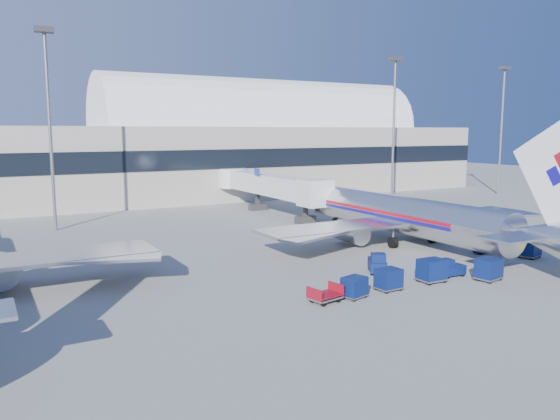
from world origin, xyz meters
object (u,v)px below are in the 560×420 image
mast_east (394,109)px  cart_train_a (432,270)px  mast_west (48,99)px  mast_far_east (502,111)px  cart_train_c (354,287)px  barrier_near (481,236)px  cart_open_red (325,296)px  barrier_mid (502,233)px  barrier_far (522,230)px  cart_solo_far (530,248)px  airliner_main (407,215)px  cart_solo_near (489,269)px  tug_left (377,263)px  tug_lead (450,268)px  jetbridge_near (265,184)px  cart_train_b (389,279)px  tug_right (484,247)px

mast_east → cart_train_a: bearing=-127.1°
mast_east → mast_west: bearing=180.0°
mast_far_east → cart_train_c: 72.73m
barrier_near → cart_open_red: barrier_near is taller
mast_far_east → barrier_near: size_ratio=7.53×
mast_east → barrier_mid: size_ratio=7.53×
barrier_mid → barrier_far: same height
cart_train_a → cart_open_red: (-9.76, -0.19, -0.53)m
cart_train_c → cart_solo_far: size_ratio=0.87×
mast_east → barrier_mid: mast_east is taller
mast_east → mast_far_east: size_ratio=1.00×
airliner_main → cart_solo_near: 14.29m
cart_train_c → airliner_main: bearing=23.4°
tug_left → tug_lead: bearing=-98.3°
jetbridge_near → cart_solo_near: jetbridge_near is taller
jetbridge_near → cart_train_b: (-10.02, -38.17, -3.09)m
cart_solo_near → cart_open_red: cart_solo_near is taller
mast_west → mast_far_east: same height
jetbridge_near → tug_left: jetbridge_near is taller
tug_lead → cart_solo_near: cart_solo_near is taller
mast_west → mast_east: bearing=0.0°
mast_east → barrier_near: 33.67m
mast_west → mast_far_east: (75.00, 0.00, 0.00)m
tug_right → cart_open_red: (-21.14, -5.07, -0.19)m
airliner_main → cart_open_red: (-17.92, -11.98, -2.52)m
barrier_mid → barrier_far: bearing=0.0°
mast_far_east → cart_train_a: bearing=-145.0°
barrier_mid → cart_solo_near: size_ratio=1.39×
tug_right → cart_train_b: size_ratio=1.14×
jetbridge_near → barrier_far: size_ratio=9.17×
barrier_near → cart_solo_far: size_ratio=1.36×
jetbridge_near → tug_left: 34.89m
tug_lead → airliner_main: bearing=66.5°
barrier_near → barrier_mid: bearing=0.0°
airliner_main → cart_train_c: bearing=-142.2°
cart_train_a → cart_solo_near: (4.13, -1.77, -0.03)m
tug_lead → cart_train_a: size_ratio=1.11×
mast_far_east → cart_solo_near: size_ratio=10.48×
tug_right → cart_solo_near: 9.85m
barrier_near → tug_left: 18.67m
cart_train_a → cart_solo_far: cart_train_a is taller
mast_west → barrier_far: mast_west is taller
barrier_mid → cart_open_red: size_ratio=1.27×
mast_far_east → tug_left: bearing=-148.9°
tug_left → cart_open_red: bearing=151.2°
mast_far_east → cart_solo_near: (-49.03, -39.05, -13.88)m
cart_train_a → cart_train_b: 4.26m
cart_train_b → mast_east: bearing=45.9°
jetbridge_near → cart_solo_near: (-1.63, -39.86, -3.02)m
mast_far_east → airliner_main: bearing=-150.5°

